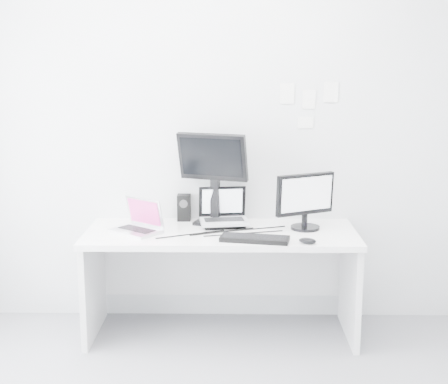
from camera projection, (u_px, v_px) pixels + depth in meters
The scene contains 13 objects.
back_wall at pixel (222, 132), 4.48m from camera, with size 3.60×3.60×0.00m, color silver.
desk at pixel (221, 283), 4.34m from camera, with size 1.80×0.70×0.73m, color white.
macbook at pixel (135, 215), 4.21m from camera, with size 0.31×0.23×0.23m, color #BBBBC0.
speaker at pixel (184, 207), 4.54m from camera, with size 0.09×0.09×0.18m, color black.
dell_laptop at pixel (224, 207), 4.36m from camera, with size 0.32×0.25×0.27m, color #B5B9BD.
rear_monitor at pixel (214, 178), 4.38m from camera, with size 0.48×0.17×0.65m, color black.
samsung_monitor at pixel (306, 201), 4.28m from camera, with size 0.43×0.20×0.39m, color black.
keyboard at pixel (255, 239), 4.03m from camera, with size 0.43×0.15×0.03m, color black.
mouse at pixel (308, 241), 3.97m from camera, with size 0.11×0.07×0.04m, color black.
wall_note_0 at pixel (287, 93), 4.42m from camera, with size 0.10×0.00×0.14m, color white.
wall_note_1 at pixel (309, 99), 4.42m from camera, with size 0.09×0.00×0.13m, color white.
wall_note_2 at pixel (331, 92), 4.41m from camera, with size 0.10×0.00×0.14m, color white.
wall_note_3 at pixel (305, 123), 4.45m from camera, with size 0.11×0.00×0.08m, color white.
Camera 1 is at (0.09, -2.87, 1.84)m, focal length 51.50 mm.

